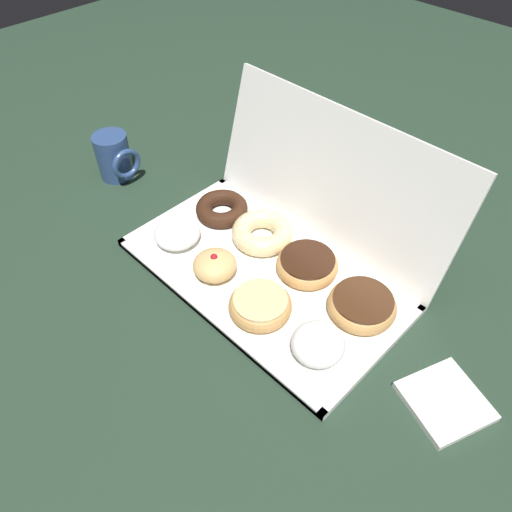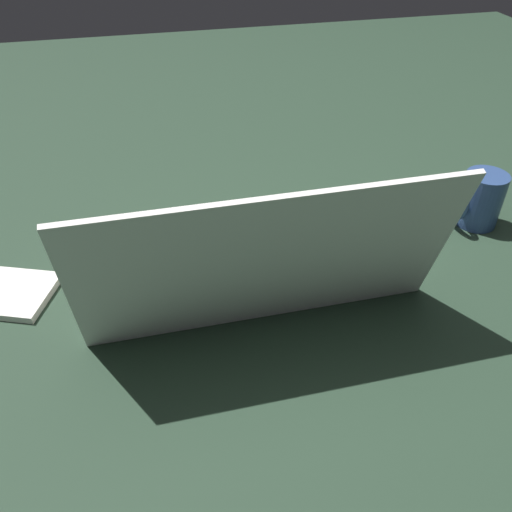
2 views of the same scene
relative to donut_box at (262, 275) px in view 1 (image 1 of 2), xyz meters
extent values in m
plane|color=#233828|center=(0.00, 0.00, -0.01)|extent=(3.00, 3.00, 0.00)
cube|color=white|center=(0.00, 0.00, 0.00)|extent=(0.52, 0.28, 0.01)
cube|color=white|center=(0.00, -0.13, 0.00)|extent=(0.52, 0.01, 0.01)
cube|color=white|center=(0.00, 0.13, 0.00)|extent=(0.52, 0.01, 0.01)
cube|color=white|center=(-0.26, 0.00, 0.00)|extent=(0.01, 0.28, 0.01)
cube|color=white|center=(0.26, 0.00, 0.00)|extent=(0.01, 0.28, 0.01)
cube|color=white|center=(0.00, 0.18, 0.12)|extent=(0.52, 0.08, 0.26)
ellipsoid|color=white|center=(-0.18, -0.05, 0.03)|extent=(0.09, 0.09, 0.04)
ellipsoid|color=#E5B770|center=(-0.06, -0.06, 0.03)|extent=(0.08, 0.08, 0.04)
sphere|color=#B21923|center=(-0.06, -0.06, 0.05)|extent=(0.01, 0.01, 0.01)
torus|color=tan|center=(0.06, -0.07, 0.02)|extent=(0.11, 0.11, 0.03)
cylinder|color=#EACC8C|center=(0.06, -0.07, 0.04)|extent=(0.09, 0.09, 0.01)
ellipsoid|color=white|center=(0.18, -0.06, 0.03)|extent=(0.09, 0.09, 0.05)
torus|color=#381E11|center=(-0.18, 0.06, 0.02)|extent=(0.11, 0.11, 0.03)
torus|color=beige|center=(-0.06, 0.07, 0.02)|extent=(0.12, 0.12, 0.04)
sphere|color=beige|center=(-0.02, 0.07, 0.03)|extent=(0.02, 0.02, 0.02)
sphere|color=beige|center=(-0.03, 0.09, 0.03)|extent=(0.02, 0.02, 0.02)
sphere|color=beige|center=(-0.05, 0.10, 0.03)|extent=(0.02, 0.02, 0.02)
sphere|color=beige|center=(-0.07, 0.11, 0.03)|extent=(0.02, 0.02, 0.02)
sphere|color=beige|center=(-0.09, 0.10, 0.03)|extent=(0.02, 0.02, 0.02)
sphere|color=beige|center=(-0.10, 0.08, 0.03)|extent=(0.02, 0.02, 0.02)
sphere|color=beige|center=(-0.10, 0.05, 0.03)|extent=(0.02, 0.02, 0.02)
sphere|color=beige|center=(-0.09, 0.03, 0.03)|extent=(0.02, 0.02, 0.02)
sphere|color=beige|center=(-0.07, 0.03, 0.03)|extent=(0.02, 0.02, 0.02)
sphere|color=beige|center=(-0.05, 0.03, 0.03)|extent=(0.02, 0.02, 0.02)
sphere|color=beige|center=(-0.03, 0.04, 0.03)|extent=(0.02, 0.02, 0.02)
torus|color=tan|center=(0.05, 0.06, 0.02)|extent=(0.12, 0.12, 0.03)
cylinder|color=#381E11|center=(0.05, 0.06, 0.04)|extent=(0.10, 0.10, 0.01)
torus|color=tan|center=(0.18, 0.06, 0.02)|extent=(0.12, 0.12, 0.03)
cylinder|color=#472816|center=(0.18, 0.06, 0.04)|extent=(0.10, 0.10, 0.01)
cylinder|color=navy|center=(-0.46, -0.01, 0.05)|extent=(0.08, 0.08, 0.10)
cylinder|color=black|center=(-0.46, -0.01, 0.09)|extent=(0.07, 0.07, 0.01)
torus|color=navy|center=(-0.41, -0.01, 0.05)|extent=(0.01, 0.07, 0.07)
cube|color=white|center=(0.37, 0.01, 0.00)|extent=(0.14, 0.14, 0.01)
camera|label=1|loc=(0.42, -0.44, 0.67)|focal=33.90mm
camera|label=2|loc=(0.14, 0.71, 0.56)|focal=36.62mm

